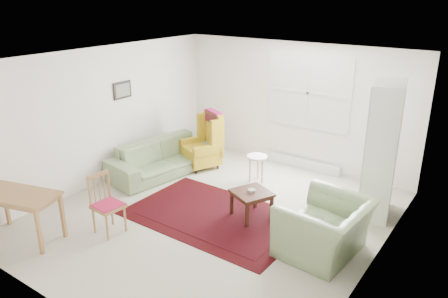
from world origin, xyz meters
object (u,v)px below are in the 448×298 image
Objects in this scene: stool at (257,168)px; cabinet at (382,151)px; armchair at (325,223)px; desk at (21,216)px; desk_chair at (108,205)px; sofa at (165,151)px; coffee_table at (251,204)px; wingback_chair at (201,140)px.

cabinet is (2.23, 0.02, 0.82)m from stool.
desk is (-3.72, -2.16, -0.10)m from armchair.
stool is 0.24× the size of cabinet.
desk_chair is (-2.83, -1.32, -0.01)m from armchair.
sofa is 4.37× the size of stool.
sofa is at bearing 166.70° from coffee_table.
sofa is 2.32m from desk_chair.
desk is (-0.44, -3.64, -0.21)m from wingback_chair.
cabinet reaches higher than armchair.
stool is at bearing -11.37° from desk_chair.
desk_chair is at bearing -148.21° from sofa.
cabinet is (1.57, 1.28, 0.85)m from coffee_table.
desk_chair is (0.89, 0.84, 0.09)m from desk.
desk_chair reaches higher than stool.
armchair is 2.54m from stool.
armchair is 1.31× the size of desk_chair.
sofa is 1.83m from stool.
desk_chair reaches higher than coffee_table.
stool is 4.09m from desk.
cabinet is (3.91, 0.73, 0.62)m from sofa.
desk_chair is (-0.83, -2.87, 0.20)m from stool.
wingback_chair is 1.32m from stool.
stool is at bearing -56.96° from sofa.
armchair is 1.70m from cabinet.
cabinet is at bearing -41.90° from desk_chair.
coffee_table is 1.42m from stool.
desk is (-2.38, -2.45, 0.14)m from coffee_table.
sofa reaches higher than desk.
sofa is 3.01m from desk.
armchair is at bearing -109.34° from cabinet.
sofa is at bearing 89.27° from desk.
stool is at bearing 117.64° from coffee_table.
desk reaches higher than stool.
stool is 2.38m from cabinet.
stool is 2.99m from desk_chair.
wingback_chair is 3.54m from cabinet.
cabinet reaches higher than sofa.
cabinet is (0.23, 1.57, 0.61)m from armchair.
desk_chair is at bearing 43.43° from desk.
desk is (-0.04, -3.00, -0.09)m from sofa.
desk is at bearing 138.17° from desk_chair.
cabinet is at bearing 26.05° from wingback_chair.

